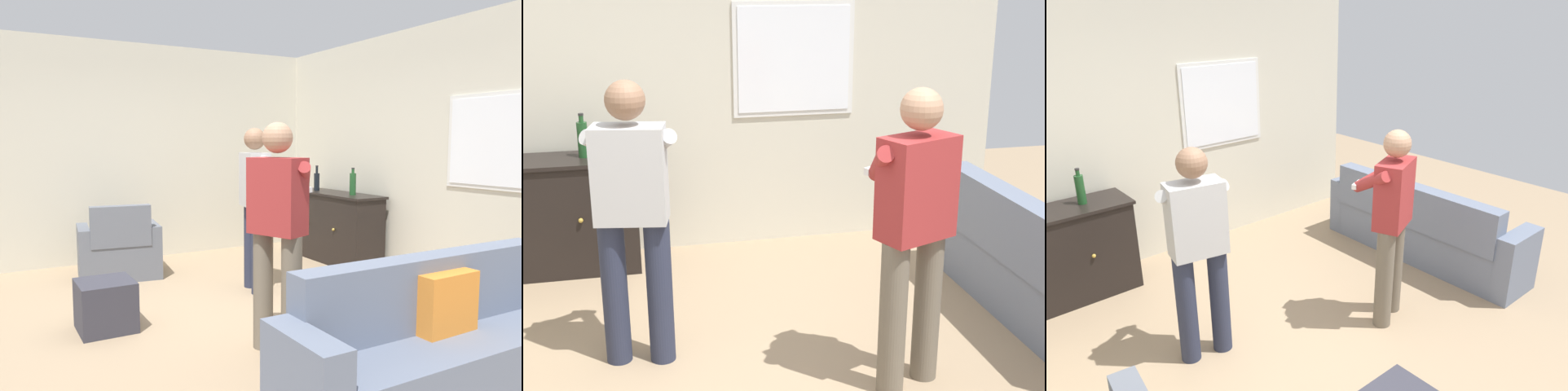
{
  "view_description": "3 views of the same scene",
  "coord_description": "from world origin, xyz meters",
  "views": [
    {
      "loc": [
        3.97,
        -1.69,
        1.54
      ],
      "look_at": [
        0.09,
        0.48,
        1.07
      ],
      "focal_mm": 35.0,
      "sensor_mm": 36.0,
      "label": 1
    },
    {
      "loc": [
        -0.62,
        -3.19,
        2.24
      ],
      "look_at": [
        0.22,
        0.4,
        1.09
      ],
      "focal_mm": 50.0,
      "sensor_mm": 36.0,
      "label": 2
    },
    {
      "loc": [
        -2.16,
        -2.23,
        2.6
      ],
      "look_at": [
        0.29,
        0.57,
        1.18
      ],
      "focal_mm": 35.0,
      "sensor_mm": 36.0,
      "label": 3
    }
  ],
  "objects": [
    {
      "name": "ground",
      "position": [
        0.0,
        0.0,
        0.0
      ],
      "size": [
        10.4,
        10.4,
        0.0
      ],
      "primitive_type": "plane",
      "color": "#9E8466"
    },
    {
      "name": "wall_back_with_window",
      "position": [
        0.02,
        2.66,
        1.4
      ],
      "size": [
        5.2,
        0.15,
        2.8
      ],
      "color": "beige",
      "rests_on": "ground"
    },
    {
      "name": "wall_side_left",
      "position": [
        -2.66,
        0.0,
        1.4
      ],
      "size": [
        0.12,
        5.2,
        2.8
      ],
      "primitive_type": "cube",
      "color": "beige",
      "rests_on": "ground"
    },
    {
      "name": "couch",
      "position": [
        2.0,
        0.69,
        0.33
      ],
      "size": [
        0.57,
        2.3,
        0.86
      ],
      "color": "slate",
      "rests_on": "ground"
    },
    {
      "name": "armchair",
      "position": [
        -1.76,
        -0.33,
        0.29
      ],
      "size": [
        0.75,
        0.95,
        0.85
      ],
      "color": "slate",
      "rests_on": "ground"
    },
    {
      "name": "sideboard_cabinet",
      "position": [
        -1.21,
        2.3,
        0.45
      ],
      "size": [
        1.44,
        0.49,
        0.89
      ],
      "color": "black",
      "rests_on": "ground"
    },
    {
      "name": "bottle_wine_green",
      "position": [
        -1.55,
        2.25,
        1.02
      ],
      "size": [
        0.07,
        0.07,
        0.34
      ],
      "color": "black",
      "rests_on": "sideboard_cabinet"
    },
    {
      "name": "bottle_liquor_amber",
      "position": [
        -0.88,
        2.31,
        1.03
      ],
      "size": [
        0.08,
        0.08,
        0.33
      ],
      "color": "#1E4C23",
      "rests_on": "sideboard_cabinet"
    },
    {
      "name": "ottoman",
      "position": [
        -0.18,
        -0.83,
        0.21
      ],
      "size": [
        0.44,
        0.44,
        0.41
      ],
      "primitive_type": "cube",
      "color": "#33333D",
      "rests_on": "ground"
    },
    {
      "name": "person_standing_left",
      "position": [
        -0.57,
        0.79,
        0.94
      ],
      "size": [
        0.55,
        0.51,
        1.68
      ],
      "color": "#282D42",
      "rests_on": "ground"
    },
    {
      "name": "person_standing_right",
      "position": [
        0.88,
        0.19,
        0.94
      ],
      "size": [
        0.52,
        0.52,
        1.68
      ],
      "color": "#6B6051",
      "rests_on": "ground"
    }
  ]
}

